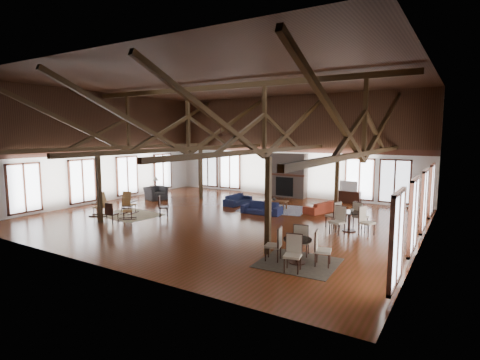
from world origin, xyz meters
The scene contains 31 objects.
floor centered at (0.00, 0.00, 0.00)m, with size 16.00×16.00×0.00m, color #552212.
ceiling centered at (0.00, 0.00, 6.00)m, with size 16.00×14.00×0.02m, color black.
wall_back centered at (0.00, 7.00, 3.00)m, with size 16.00×0.02×6.00m, color silver.
wall_front centered at (0.00, -7.00, 3.00)m, with size 16.00×0.02×6.00m, color silver.
wall_left centered at (-8.00, 0.00, 3.00)m, with size 0.02×14.00×6.00m, color silver.
wall_right centered at (8.00, 0.00, 3.00)m, with size 0.02×14.00×6.00m, color silver.
roof_truss centered at (0.00, 0.00, 4.03)m, with size 15.60×14.07×3.14m.
post_grid centered at (0.00, 0.00, 1.52)m, with size 8.16×7.16×3.05m.
fireplace centered at (0.00, 6.67, 1.29)m, with size 2.50×0.69×2.60m.
ceiling_fan centered at (0.50, -1.00, 3.73)m, with size 1.60×1.60×0.75m.
sofa_navy_front centered at (1.04, 1.62, 0.28)m, with size 1.89×0.74×0.55m, color #151A3B.
sofa_navy_left centered at (-1.16, 3.02, 0.26)m, with size 0.70×1.80×0.53m, color #141A37.
sofa_orange centered at (3.25, 3.37, 0.26)m, with size 0.69×1.77×0.52m, color maroon.
coffee_table centered at (1.10, 3.04, 0.37)m, with size 1.15×0.64×0.42m.
vase centered at (1.00, 2.99, 0.52)m, with size 0.19×0.19×0.20m, color #B2B2B2.
armchair centered at (-6.01, 1.88, 0.36)m, with size 0.97×1.11×0.72m, color #252527.
side_table_lamp centered at (-6.70, 2.58, 0.47)m, with size 0.49×0.49×1.26m.
rocking_chair_a centered at (-4.31, -1.68, 0.51)m, with size 0.59×0.90×1.07m.
rocking_chair_b centered at (-3.53, -2.55, 0.46)m, with size 0.81×0.83×0.98m.
rocking_chair_c centered at (-5.01, -2.63, 0.52)m, with size 0.96×0.82×1.09m.
side_chair_a centered at (-2.53, -1.33, 0.56)m, with size 0.57×0.57×0.96m.
side_chair_b centered at (-3.35, -3.48, 0.53)m, with size 0.44×0.44×0.91m.
cafe_table_near centered at (5.13, -3.81, 0.50)m, with size 1.97×1.97×1.01m.
cafe_table_far centered at (5.41, 0.61, 0.53)m, with size 2.06×2.06×1.06m.
cup_near centered at (5.03, -3.77, 0.78)m, with size 0.13×0.13×0.10m, color #B2B2B2.
cup_far centered at (5.48, 0.70, 0.81)m, with size 0.13×0.13×0.11m, color #B2B2B2.
tv_console centered at (3.70, 6.75, 0.31)m, with size 1.25×0.47×0.63m, color black.
television centered at (3.70, 6.75, 0.91)m, with size 0.97×0.13×0.56m, color #B2B2B2.
rug_tan centered at (-4.08, -1.81, 0.01)m, with size 2.67×2.10×0.01m, color #C9B28B.
rug_navy centered at (1.03, 2.94, 0.01)m, with size 3.18×2.39×0.01m, color #1A1F4A.
rug_dark centered at (5.16, -3.79, 0.01)m, with size 2.20×2.00×0.01m, color black.
Camera 1 is at (9.23, -13.65, 3.75)m, focal length 28.00 mm.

